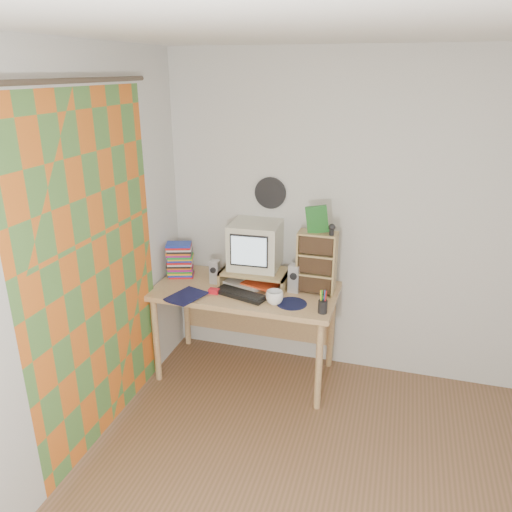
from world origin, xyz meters
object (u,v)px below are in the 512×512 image
Objects in this scene: crt_monitor at (254,246)px; diary at (176,292)px; desk at (248,301)px; keyboard at (240,294)px; mug at (275,297)px; dvd_stack at (180,260)px; cd_rack at (317,263)px.

diary is (-0.49, -0.40, -0.27)m from crt_monitor.
desk is at bearing 52.02° from diary.
keyboard is at bearing -88.15° from desk.
keyboard is at bearing 169.08° from mug.
dvd_stack is at bearing 177.03° from desk.
crt_monitor is 1.35× the size of dvd_stack.
mug is (0.25, -0.34, -0.25)m from crt_monitor.
crt_monitor is 0.41m from keyboard.
dvd_stack is 0.59× the size of cd_rack.
keyboard is 0.64m from dvd_stack.
diary is at bearing -89.21° from dvd_stack.
crt_monitor is 1.52× the size of diary.
diary is at bearing -159.59° from cd_rack.
diary is at bearing -150.07° from keyboard.
keyboard is (0.01, -0.20, 0.15)m from desk.
crt_monitor is 0.69m from diary.
desk is 3.46× the size of keyboard.
keyboard is at bearing -39.63° from dvd_stack.
mug is at bearing -41.85° from desk.
crt_monitor is 0.51m from cd_rack.
dvd_stack is 1.12m from cd_rack.
mug is 0.51× the size of diary.
cd_rack is (0.50, -0.05, -0.06)m from crt_monitor.
crt_monitor is at bearing 102.09° from keyboard.
mug is at bearing -55.76° from crt_monitor.
cd_rack is at bearing 49.51° from mug.
mug is at bearing -129.36° from cd_rack.
dvd_stack is (-0.61, -0.06, -0.16)m from crt_monitor.
crt_monitor reaches higher than keyboard.
diary is (-0.47, -0.11, 0.01)m from keyboard.
crt_monitor is (0.03, 0.09, 0.43)m from desk.
cd_rack reaches higher than keyboard.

